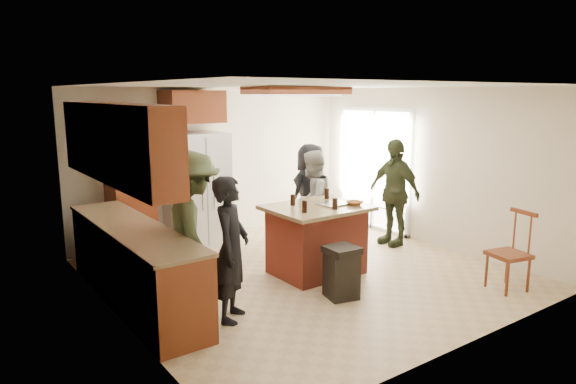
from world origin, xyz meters
TOP-DOWN VIEW (x-y plane):
  - room_shell at (4.37, 1.64)m, footprint 8.00×5.20m
  - person_front_left at (-1.50, -0.66)m, footprint 0.70×0.70m
  - person_behind_left at (0.74, 0.80)m, footprint 0.87×0.71m
  - person_behind_right at (1.06, 1.25)m, footprint 0.84×0.60m
  - person_side_right at (2.00, 0.30)m, footprint 0.52×1.00m
  - person_counter at (-1.66, -0.08)m, footprint 0.79×1.25m
  - left_cabinetry at (-2.24, 0.40)m, footprint 0.64×3.00m
  - back_wall_units at (-1.33, 2.20)m, footprint 1.80×0.60m
  - refrigerator at (-0.55, 2.12)m, footprint 0.90×0.76m
  - kitchen_island at (0.14, -0.06)m, footprint 1.28×1.03m
  - island_items at (0.35, -0.15)m, footprint 0.97×0.72m
  - trash_bin at (-0.15, -0.91)m, footprint 0.41×0.41m
  - spindle_chair at (1.71, -1.92)m, footprint 0.50×0.50m

SIDE VIEW (x-z plane):
  - trash_bin at x=-0.15m, z-range 0.00..0.63m
  - spindle_chair at x=1.71m, z-range -0.04..0.95m
  - kitchen_island at x=0.14m, z-range 0.01..0.94m
  - person_behind_left at x=0.74m, z-range 0.00..1.55m
  - person_front_left at x=-1.50m, z-range 0.00..1.56m
  - person_behind_right at x=1.06m, z-range 0.00..1.61m
  - person_side_right at x=2.00m, z-range 0.00..1.71m
  - room_shell at x=4.37m, z-range -1.63..3.37m
  - person_counter at x=-1.66m, z-range 0.00..1.78m
  - refrigerator at x=-0.55m, z-range 0.00..1.80m
  - left_cabinetry at x=-2.24m, z-range -0.19..2.11m
  - island_items at x=0.35m, z-range 0.89..1.04m
  - back_wall_units at x=-1.33m, z-range 0.15..2.60m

